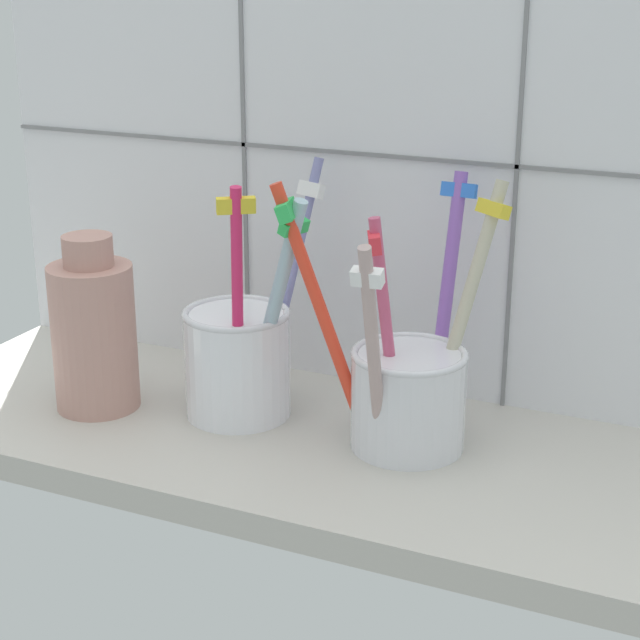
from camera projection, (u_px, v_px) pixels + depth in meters
counter_slab at (311, 450)px, 73.91cm from camera, size 64.00×22.00×2.00cm
tile_wall_back at (379, 117)px, 77.11cm from camera, size 64.00×2.20×45.00cm
toothbrush_cup_left at (240, 356)px, 75.89cm from camera, size 10.45×11.75×17.90cm
toothbrush_cup_right at (407, 384)px, 70.99cm from camera, size 14.38×14.59×18.04cm
ceramic_vase at (94, 332)px, 76.83cm from camera, size 6.14×6.14×13.03cm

